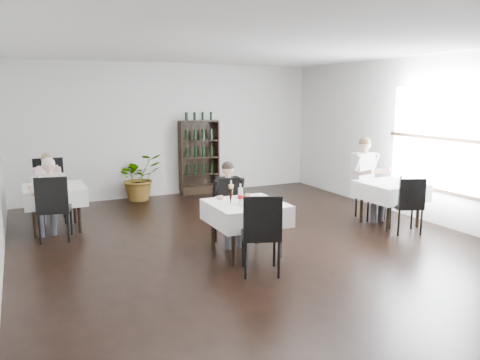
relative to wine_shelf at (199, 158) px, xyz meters
The scene contains 24 objects.
room_shell 4.40m from the wine_shelf, 97.92° to the right, with size 9.00×9.00×9.00m.
window_right 5.23m from the wine_shelf, 56.29° to the right, with size 0.06×2.30×1.85m.
wine_shelf is the anchor object (origin of this frame).
main_table 4.41m from the wine_shelf, 101.78° to the right, with size 1.03×1.03×0.77m.
left_table 3.77m from the wine_shelf, 151.20° to the right, with size 0.98×0.98×0.77m.
right_table 4.54m from the wine_shelf, 62.38° to the right, with size 0.98×0.98×0.77m.
potted_tree 1.49m from the wine_shelf, behind, with size 0.93×0.81×1.04m, color #295D20.
main_chair_far 3.77m from the wine_shelf, 103.68° to the right, with size 0.54×0.54×0.89m.
main_chair_near 5.25m from the wine_shelf, 101.90° to the right, with size 0.63×0.64×1.07m.
left_chair_far 3.53m from the wine_shelf, 161.36° to the right, with size 0.55×0.55×1.15m.
left_chair_near 4.19m from the wine_shelf, 143.55° to the right, with size 0.57×0.57×1.06m.
right_chair_far 4.04m from the wine_shelf, 58.36° to the right, with size 0.47×0.47×0.95m.
right_chair_near 4.99m from the wine_shelf, 66.53° to the right, with size 0.57×0.57×0.96m.
diner_main 3.87m from the wine_shelf, 103.72° to the right, with size 0.51×0.53×1.29m.
diner_left_far 3.56m from the wine_shelf, 160.77° to the right, with size 0.51×0.53×1.27m.
diner_left_near 4.16m from the wine_shelf, 145.13° to the right, with size 0.55×0.58×1.34m.
diner_right_far 4.02m from the wine_shelf, 60.15° to the right, with size 0.62×0.64×1.53m.
plate_far 4.12m from the wine_shelf, 100.83° to the right, with size 0.30×0.30×0.07m.
plate_near 4.59m from the wine_shelf, 101.83° to the right, with size 0.27×0.27×0.08m.
pilsner_dark 4.49m from the wine_shelf, 104.86° to the right, with size 0.07×0.07×0.29m.
pilsner_lager 4.37m from the wine_shelf, 104.51° to the right, with size 0.08×0.08×0.33m.
coke_bottle 4.44m from the wine_shelf, 102.92° to the right, with size 0.07×0.07×0.28m.
napkin_cutlery 4.59m from the wine_shelf, 97.16° to the right, with size 0.22×0.20×0.02m.
pepper_mill 4.66m from the wine_shelf, 60.48° to the right, with size 0.05×0.05×0.11m, color black.
Camera 1 is at (-3.19, -5.88, 2.29)m, focal length 35.00 mm.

